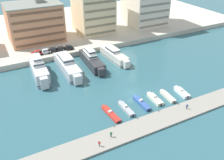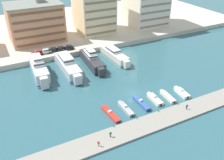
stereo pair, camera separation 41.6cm
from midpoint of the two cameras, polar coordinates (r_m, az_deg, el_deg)
ground_plane at (r=76.49m, az=4.45°, el=-3.10°), size 400.00×400.00×0.00m
quay_promenade at (r=133.47m, az=-11.43°, el=11.72°), size 180.00×70.00×2.07m
pier_dock at (r=66.99m, az=11.00°, el=-8.85°), size 120.00×6.29×0.52m
yacht_silver_far_left at (r=87.79m, az=-16.50°, el=2.33°), size 5.36×19.43×8.81m
yacht_silver_left at (r=89.26m, az=-10.30°, el=3.27°), size 5.03×22.16×7.22m
yacht_charcoal_mid_left at (r=92.50m, az=-4.83°, el=4.62°), size 5.15×20.13×7.69m
yacht_ivory_center_left at (r=96.59m, az=0.42°, el=5.66°), size 4.79×18.24×6.25m
motorboat_red_far_left at (r=67.47m, az=-0.44°, el=-7.74°), size 2.12×8.62×1.14m
motorboat_grey_left at (r=69.29m, az=3.05°, el=-6.55°), size 1.69×7.61×1.37m
motorboat_blue_mid_left at (r=71.85m, az=6.60°, el=-5.23°), size 1.73×8.15×1.42m
motorboat_cream_center_left at (r=73.96m, az=9.60°, el=-4.29°), size 2.31×7.06×1.55m
motorboat_cream_center at (r=75.94m, az=12.45°, el=-3.67°), size 2.07×7.22×0.90m
motorboat_white_center_right at (r=78.71m, az=15.49°, el=-2.73°), size 2.66×6.72×1.55m
car_red_far_left at (r=100.09m, az=-16.94°, el=5.97°), size 4.23×2.19×1.80m
car_silver_left at (r=100.54m, az=-15.16°, el=6.35°), size 4.12×1.97×1.80m
car_black_mid_left at (r=101.11m, az=-13.50°, el=6.71°), size 4.24×2.21×1.80m
car_black_center_left at (r=101.44m, az=-11.92°, el=6.98°), size 4.21×2.14×1.80m
car_black_center at (r=102.17m, az=-10.06°, el=7.34°), size 4.13×1.99×1.80m
apartment_block_left at (r=113.12m, az=-17.34°, el=12.48°), size 22.33×16.40×17.95m
apartment_block_mid_left at (r=118.70m, az=-4.50°, el=17.36°), size 16.33×16.40×29.38m
pedestrian_near_edge at (r=57.72m, az=-3.15°, el=-14.20°), size 0.43×0.54×1.63m
pedestrian_mid_deck at (r=71.41m, az=16.63°, el=-5.71°), size 0.61×0.32×1.61m
pedestrian_far_side at (r=59.86m, az=-0.41°, el=-12.17°), size 0.64×0.23×1.64m
bollard_west at (r=62.96m, az=0.30°, el=-10.43°), size 0.20×0.20×0.61m
bollard_west_mid at (r=65.72m, az=5.64°, el=-8.58°), size 0.20×0.20×0.61m
bollard_east_mid at (r=69.05m, az=10.45°, el=-6.84°), size 0.20×0.20×0.61m
bollard_east at (r=72.87m, az=14.76°, el=-5.22°), size 0.20×0.20×0.61m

